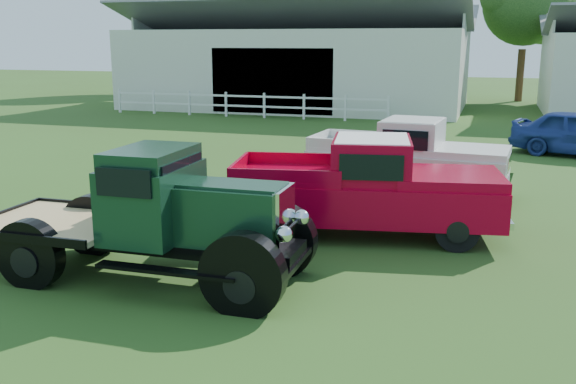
% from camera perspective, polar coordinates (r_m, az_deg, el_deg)
% --- Properties ---
extents(ground, '(120.00, 120.00, 0.00)m').
position_cam_1_polar(ground, '(10.59, -3.03, -6.89)').
color(ground, '#2D4519').
extents(shed_left, '(18.80, 10.20, 5.60)m').
position_cam_1_polar(shed_left, '(36.84, 1.07, 11.98)').
color(shed_left, beige).
rests_on(shed_left, ground).
extents(fence_rail, '(14.20, 0.16, 1.20)m').
position_cam_1_polar(fence_rail, '(31.63, -3.85, 7.74)').
color(fence_rail, white).
rests_on(fence_rail, ground).
extents(tree_a, '(6.30, 6.30, 10.50)m').
position_cam_1_polar(tree_a, '(47.48, -9.64, 15.06)').
color(tree_a, '#143C14').
rests_on(tree_a, ground).
extents(tree_b, '(6.90, 6.90, 11.50)m').
position_cam_1_polar(tree_b, '(43.99, 8.10, 15.92)').
color(tree_b, '#143C14').
rests_on(tree_b, ground).
extents(tree_c, '(5.40, 5.40, 9.00)m').
position_cam_1_polar(tree_c, '(42.32, 20.25, 13.66)').
color(tree_c, '#143C14').
rests_on(tree_c, ground).
extents(vintage_flatbed, '(5.28, 2.17, 2.08)m').
position_cam_1_polar(vintage_flatbed, '(10.13, -12.35, -1.96)').
color(vintage_flatbed, '#143522').
rests_on(vintage_flatbed, ground).
extents(red_pickup, '(5.49, 2.88, 1.90)m').
position_cam_1_polar(red_pickup, '(12.30, 6.90, 0.53)').
color(red_pickup, '#A6011F').
rests_on(red_pickup, ground).
extents(white_pickup, '(5.01, 2.27, 1.79)m').
position_cam_1_polar(white_pickup, '(15.83, 10.56, 3.04)').
color(white_pickup, beige).
rests_on(white_pickup, ground).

